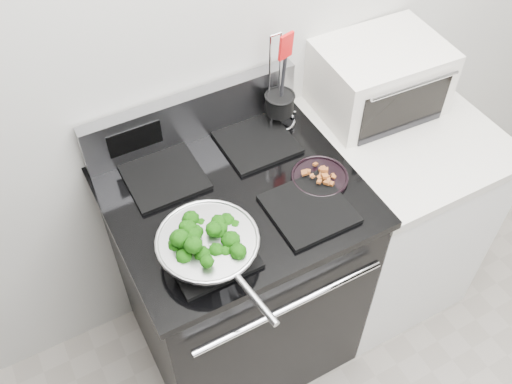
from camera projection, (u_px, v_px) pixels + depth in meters
back_wall at (267, 4)px, 1.79m from camera, size 4.00×0.02×2.70m
gas_range at (238, 273)px, 2.15m from camera, size 0.79×0.69×1.13m
counter at (384, 212)px, 2.38m from camera, size 0.62×0.68×0.92m
skillet at (208, 245)px, 1.61m from camera, size 0.30×0.47×0.06m
broccoli_pile at (208, 241)px, 1.60m from camera, size 0.23×0.23×0.08m
bacon_plate at (320, 175)px, 1.83m from camera, size 0.19×0.19×0.04m
utensil_holder at (279, 108)px, 1.98m from camera, size 0.12×0.12×0.37m
toaster_oven at (379, 77)px, 2.04m from camera, size 0.45×0.35×0.25m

